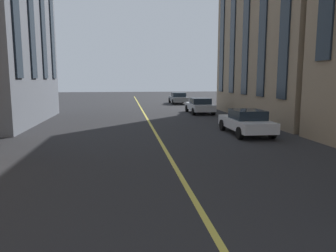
{
  "coord_description": "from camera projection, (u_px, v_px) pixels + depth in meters",
  "views": [
    {
      "loc": [
        2.91,
        1.7,
        3.02
      ],
      "look_at": [
        14.27,
        0.16,
        1.34
      ],
      "focal_mm": 34.29,
      "sensor_mm": 36.0,
      "label": 1
    }
  ],
  "objects": [
    {
      "name": "lane_centre_line",
      "position": [
        157.0,
        135.0,
        17.42
      ],
      "size": [
        80.0,
        0.16,
        0.01
      ],
      "color": "#D8C64C",
      "rests_on": "ground_plane"
    },
    {
      "name": "car_grey_trailing",
      "position": [
        178.0,
        98.0,
        39.64
      ],
      "size": [
        4.4,
        1.95,
        1.37
      ],
      "color": "slate",
      "rests_on": "ground_plane"
    },
    {
      "name": "car_silver_parked_a",
      "position": [
        200.0,
        105.0,
        28.36
      ],
      "size": [
        4.4,
        1.95,
        1.37
      ],
      "color": "#B7BABF",
      "rests_on": "ground_plane"
    },
    {
      "name": "car_white_near",
      "position": [
        246.0,
        122.0,
        17.59
      ],
      "size": [
        4.4,
        1.95,
        1.37
      ],
      "color": "silver",
      "rests_on": "ground_plane"
    },
    {
      "name": "building_right_far",
      "position": [
        331.0,
        33.0,
        25.0
      ],
      "size": [
        15.02,
        13.93,
        13.2
      ],
      "color": "gray",
      "rests_on": "ground_plane"
    }
  ]
}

